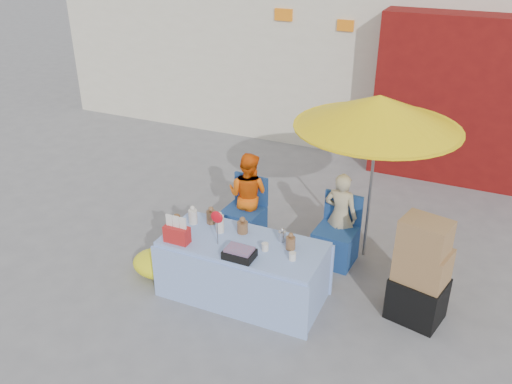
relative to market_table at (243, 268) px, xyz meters
The scene contains 9 objects.
ground 0.40m from the market_table, behind, with size 80.00×80.00×0.00m, color slate.
market_table is the anchor object (origin of this frame).
chair_left 1.21m from the market_table, 115.04° to the left, with size 0.51×0.50×0.85m.
chair_right 1.32m from the market_table, 55.96° to the left, with size 0.51×0.50×0.85m.
vendor_orange 1.35m from the market_table, 112.63° to the left, with size 0.57×0.45×1.18m, color #FA630D.
vendor_beige 1.45m from the market_table, 59.00° to the left, with size 0.42×0.27×1.14m, color tan.
umbrella 2.31m from the market_table, 53.01° to the left, with size 1.90×1.90×2.09m.
box_stack 1.89m from the market_table, 12.70° to the left, with size 0.62×0.55×1.19m.
tarp_bundle 1.12m from the market_table, behind, with size 0.64×0.51×0.29m, color yellow.
Camera 1 is at (2.38, -4.47, 3.83)m, focal length 38.00 mm.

